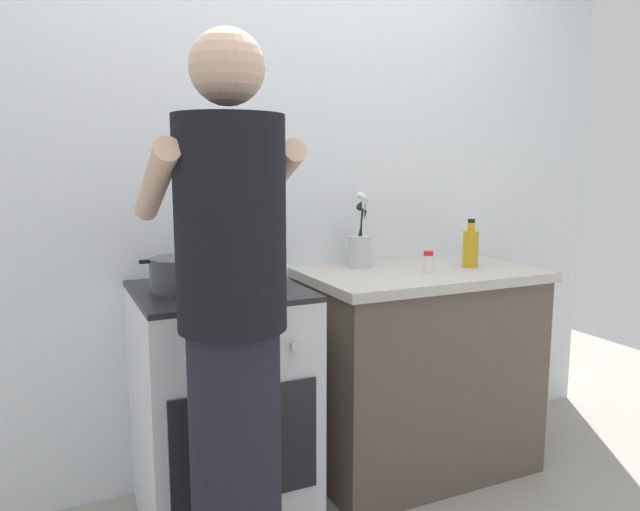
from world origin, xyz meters
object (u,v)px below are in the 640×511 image
Objects in this scene: utensil_crock at (359,246)px; oil_bottle at (470,248)px; pot at (182,276)px; person at (233,342)px; stove_range at (221,405)px; mixing_bowl at (255,274)px; spice_bottle at (428,262)px.

utensil_crock is 1.55× the size of oil_bottle.
person is at bearing -86.38° from pot.
pot is 0.17× the size of person.
oil_bottle is at bearing 0.97° from pot.
utensil_crock reaches higher than stove_range.
pot is at bearing -179.03° from oil_bottle.
utensil_crock is (0.83, 0.22, 0.03)m from pot.
mixing_bowl is 0.78× the size of utensil_crock.
person is (-0.11, -0.54, 0.41)m from stove_range.
pot is 3.11× the size of spice_bottle.
stove_range is at bearing 176.11° from spice_bottle.
utensil_crock is at bearing 15.04° from pot.
oil_bottle is 0.13× the size of person.
spice_bottle is at bearing -50.64° from utensil_crock.
utensil_crock is 0.49m from oil_bottle.
spice_bottle is (0.75, -0.06, 0.00)m from mixing_bowl.
pot is 1.33× the size of oil_bottle.
oil_bottle is (1.14, -0.02, 0.54)m from stove_range.
person is at bearing -154.01° from spice_bottle.
stove_range is 0.90m from utensil_crock.
utensil_crock is (0.55, 0.18, 0.05)m from mixing_bowl.
spice_bottle is 0.26m from oil_bottle.
oil_bottle reaches higher than mixing_bowl.
person reaches higher than stove_range.
pot is 0.86m from utensil_crock.
utensil_crock is (0.69, 0.18, 0.54)m from stove_range.
oil_bottle is (1.28, 0.02, 0.02)m from pot.
pot is at bearing -163.23° from stove_range.
pot is 1.03m from spice_bottle.
mixing_bowl is at bearing 8.07° from pot.
stove_range is at bearing -165.31° from utensil_crock.
utensil_crock reaches higher than oil_bottle.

